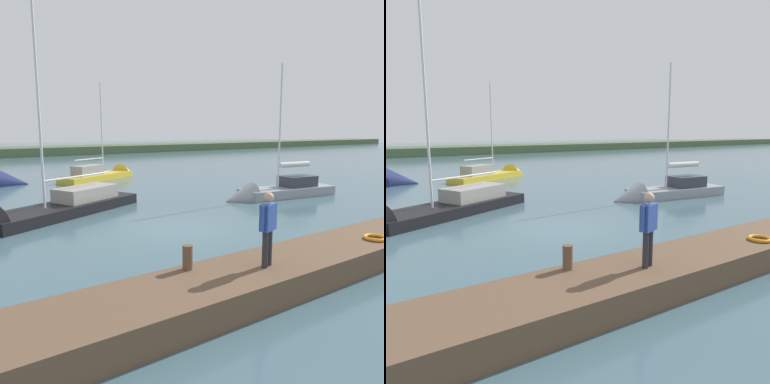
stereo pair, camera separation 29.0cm
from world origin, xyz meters
The scene contains 9 objects.
ground_plane centered at (0.00, 0.00, 0.00)m, with size 200.00×200.00×0.00m, color #42606B.
far_shoreline centered at (0.00, -47.23, 0.00)m, with size 180.00×8.00×2.40m, color #4C603D.
dock_pier centered at (0.00, 5.87, 0.34)m, with size 20.50×2.02×0.67m, color brown.
mooring_post_near centered at (3.07, 5.17, 0.96)m, with size 0.24×0.24×0.57m, color brown.
life_ring_buoy centered at (-2.73, 6.28, 0.72)m, with size 0.66×0.66×0.10m, color orange.
sailboat_mid_channel centered at (-3.54, -16.21, 0.20)m, with size 7.54×4.98×8.04m.
sailboat_near_dock centered at (-8.10, -2.81, 0.15)m, with size 7.20×2.73×8.22m.
sailboat_outer_mooring centered at (4.00, -4.57, 0.10)m, with size 9.11×5.82×10.26m.
person_on_dock centered at (1.45, 6.05, 1.69)m, with size 0.63×0.36×1.75m.
Camera 2 is at (7.41, 12.18, 3.84)m, focal length 35.49 mm.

